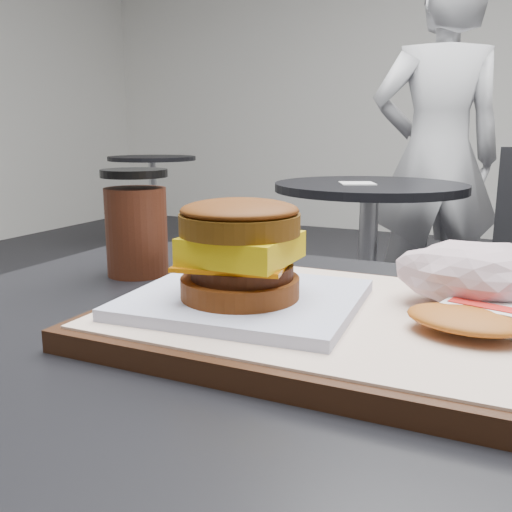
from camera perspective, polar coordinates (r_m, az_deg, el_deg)
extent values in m
cube|color=black|center=(0.49, 4.93, -10.14)|extent=(0.80, 0.60, 0.04)
cube|color=black|center=(0.49, 7.96, -6.52)|extent=(0.38, 0.28, 0.02)
cube|color=silver|center=(0.49, 8.00, -5.40)|extent=(0.36, 0.26, 0.00)
cube|color=white|center=(0.49, -1.08, -4.32)|extent=(0.20, 0.18, 0.01)
cylinder|color=#662F0E|center=(0.48, -1.61, -3.09)|extent=(0.11, 0.11, 0.02)
cylinder|color=#331407|center=(0.48, -1.41, -1.49)|extent=(0.09, 0.09, 0.01)
cube|color=#CE6B07|center=(0.48, -1.95, -0.52)|extent=(0.10, 0.10, 0.00)
cube|color=yellow|center=(0.47, -1.42, 0.82)|extent=(0.08, 0.08, 0.02)
cylinder|color=#623D0E|center=(0.47, -1.65, 3.23)|extent=(0.11, 0.11, 0.02)
ellipsoid|color=#6A340F|center=(0.47, -1.66, 4.63)|extent=(0.10, 0.10, 0.02)
cube|color=white|center=(0.48, 24.10, -5.57)|extent=(0.10, 0.08, 0.02)
cube|color=red|center=(0.46, 24.16, -4.98)|extent=(0.09, 0.04, 0.00)
ellipsoid|color=#BC651E|center=(0.45, 20.19, -5.95)|extent=(0.10, 0.08, 0.01)
cylinder|color=#401A0F|center=(0.68, -11.85, 2.41)|extent=(0.07, 0.07, 0.10)
cylinder|color=black|center=(0.68, -12.11, 8.11)|extent=(0.08, 0.08, 0.01)
cylinder|color=black|center=(2.33, 10.57, -11.30)|extent=(0.44, 0.44, 0.02)
cylinder|color=#A5A5AA|center=(2.21, 10.94, -2.71)|extent=(0.07, 0.07, 0.70)
cylinder|color=black|center=(2.14, 11.34, 6.75)|extent=(0.70, 0.70, 0.03)
cube|color=silver|center=(2.11, 10.09, 7.18)|extent=(0.16, 0.16, 0.00)
cylinder|color=#A8A8AD|center=(2.38, 22.07, -6.05)|extent=(0.06, 0.06, 0.44)
cube|color=black|center=(2.32, 22.55, -0.42)|extent=(0.52, 0.52, 0.04)
imported|color=#BCBCC1|center=(2.75, 17.61, 9.29)|extent=(0.70, 0.59, 1.63)
cylinder|color=black|center=(4.53, -10.02, 0.39)|extent=(0.40, 0.40, 0.02)
cylinder|color=#A5A5AA|center=(4.47, -10.19, 4.91)|extent=(0.06, 0.06, 0.70)
cylinder|color=black|center=(4.44, -10.37, 9.58)|extent=(0.66, 0.66, 0.03)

